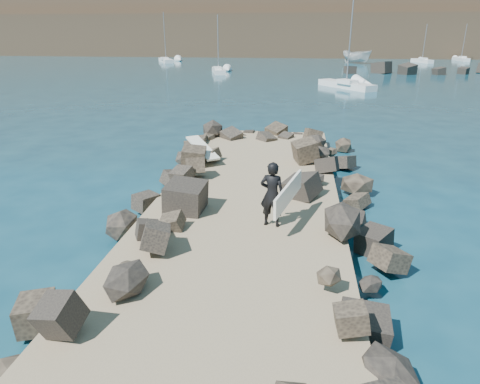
{
  "coord_description": "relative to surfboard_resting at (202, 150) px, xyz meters",
  "views": [
    {
      "loc": [
        1.53,
        -12.29,
        5.8
      ],
      "look_at": [
        0.0,
        -1.0,
        1.5
      ],
      "focal_mm": 32.0,
      "sensor_mm": 36.0,
      "label": 1
    }
  ],
  "objects": [
    {
      "name": "ground",
      "position": [
        2.43,
        -4.97,
        -1.04
      ],
      "size": [
        800.0,
        800.0,
        0.0
      ],
      "primitive_type": "plane",
      "color": "#0F384C",
      "rests_on": "ground"
    },
    {
      "name": "riprap_left",
      "position": [
        -0.47,
        -6.47,
        -0.54
      ],
      "size": [
        2.6,
        22.0,
        1.0
      ],
      "primitive_type": "cube",
      "color": "black",
      "rests_on": "ground"
    },
    {
      "name": "sailboat_e",
      "position": [
        -22.55,
        68.53,
        -0.69
      ],
      "size": [
        5.09,
        7.82,
        9.42
      ],
      "color": "white",
      "rests_on": "ground"
    },
    {
      "name": "boat_imported",
      "position": [
        14.62,
        70.57,
        0.21
      ],
      "size": [
        6.3,
        6.26,
        2.49
      ],
      "primitive_type": "imported",
      "rotation": [
        0.0,
        0.0,
        0.79
      ],
      "color": "silver",
      "rests_on": "ground"
    },
    {
      "name": "sailboat_d",
      "position": [
        27.51,
        73.87,
        -0.69
      ],
      "size": [
        3.12,
        5.98,
        7.22
      ],
      "color": "white",
      "rests_on": "ground"
    },
    {
      "name": "sailboat_c",
      "position": [
        8.99,
        31.14,
        -0.69
      ],
      "size": [
        5.78,
        7.09,
        9.06
      ],
      "color": "white",
      "rests_on": "ground"
    },
    {
      "name": "sailboat_f",
      "position": [
        36.93,
        80.5,
        -0.69
      ],
      "size": [
        1.62,
        6.06,
        7.35
      ],
      "color": "white",
      "rests_on": "ground"
    },
    {
      "name": "headland",
      "position": [
        12.43,
        155.03,
        14.96
      ],
      "size": [
        360.0,
        140.0,
        32.0
      ],
      "primitive_type": "cube",
      "color": "#2D4919",
      "rests_on": "ground"
    },
    {
      "name": "sailboat_a",
      "position": [
        -7.92,
        46.6,
        -0.69
      ],
      "size": [
        3.19,
        6.86,
        8.13
      ],
      "color": "white",
      "rests_on": "ground"
    },
    {
      "name": "surfboard_resting",
      "position": [
        0.0,
        0.0,
        0.0
      ],
      "size": [
        1.84,
        2.21,
        0.08
      ],
      "primitive_type": "cube",
      "rotation": [
        0.0,
        0.0,
        0.63
      ],
      "color": "white",
      "rests_on": "riprap_left"
    },
    {
      "name": "riprap_right",
      "position": [
        5.33,
        -6.47,
        -0.54
      ],
      "size": [
        2.6,
        22.0,
        1.0
      ],
      "primitive_type": "cube",
      "color": "black",
      "rests_on": "ground"
    },
    {
      "name": "surfer_with_board",
      "position": [
        3.41,
        -6.14,
        0.51
      ],
      "size": [
        1.18,
        2.26,
        1.88
      ],
      "color": "black",
      "rests_on": "jetty"
    },
    {
      "name": "jetty",
      "position": [
        2.43,
        -6.97,
        -0.74
      ],
      "size": [
        6.0,
        26.0,
        0.6
      ],
      "primitive_type": "cube",
      "color": "#8C7759",
      "rests_on": "ground"
    }
  ]
}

